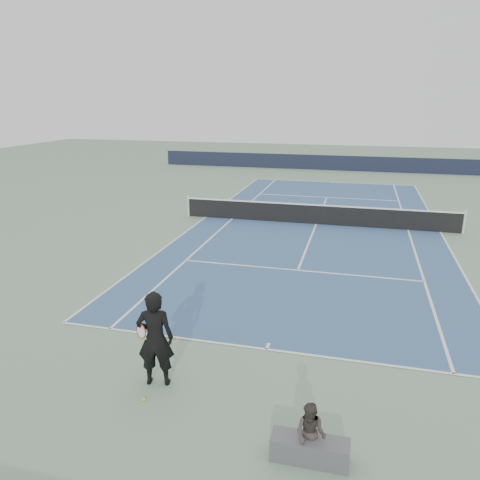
% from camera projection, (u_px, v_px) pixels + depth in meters
% --- Properties ---
extents(ground, '(80.00, 80.00, 0.00)m').
position_uv_depth(ground, '(316.00, 224.00, 22.07)').
color(ground, gray).
extents(court_surface, '(10.97, 23.77, 0.01)m').
position_uv_depth(court_surface, '(316.00, 224.00, 22.06)').
color(court_surface, '#375783').
rests_on(court_surface, ground).
extents(tennis_net, '(12.90, 0.10, 1.07)m').
position_uv_depth(tennis_net, '(317.00, 214.00, 21.92)').
color(tennis_net, silver).
rests_on(tennis_net, ground).
extents(windscreen_far, '(30.00, 0.25, 1.20)m').
position_uv_depth(windscreen_far, '(338.00, 163.00, 38.46)').
color(windscreen_far, black).
rests_on(windscreen_far, ground).
extents(tennis_player, '(0.89, 0.72, 2.06)m').
position_uv_depth(tennis_player, '(155.00, 338.00, 9.48)').
color(tennis_player, black).
rests_on(tennis_player, ground).
extents(tennis_ball, '(0.07, 0.07, 0.07)m').
position_uv_depth(tennis_ball, '(144.00, 399.00, 9.18)').
color(tennis_ball, '#B9E02D').
rests_on(tennis_ball, ground).
extents(spectator_bench, '(1.34, 0.70, 1.09)m').
position_uv_depth(spectator_bench, '(310.00, 442.00, 7.58)').
color(spectator_bench, '#515155').
rests_on(spectator_bench, ground).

